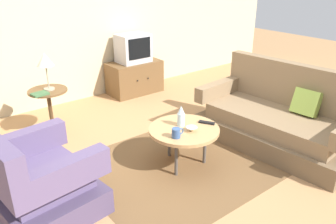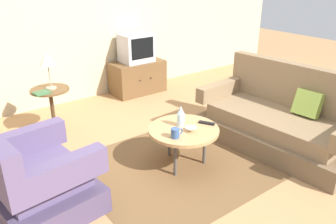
% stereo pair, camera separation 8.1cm
% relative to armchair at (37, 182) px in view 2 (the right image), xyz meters
% --- Properties ---
extents(ground_plane, '(16.00, 16.00, 0.00)m').
position_rel_armchair_xyz_m(ground_plane, '(1.38, -0.11, -0.31)').
color(ground_plane, '#AD7F51').
extents(back_wall, '(9.00, 0.12, 2.70)m').
position_rel_armchair_xyz_m(back_wall, '(1.38, 2.49, 1.04)').
color(back_wall, '#CCB78E').
rests_on(back_wall, ground).
extents(area_rug, '(2.17, 1.77, 0.00)m').
position_rel_armchair_xyz_m(area_rug, '(1.52, -0.15, -0.31)').
color(area_rug, brown).
rests_on(area_rug, ground).
extents(armchair, '(0.91, 0.95, 0.87)m').
position_rel_armchair_xyz_m(armchair, '(0.00, 0.00, 0.00)').
color(armchair, '#4B3E5C').
rests_on(armchair, ground).
extents(couch, '(1.04, 1.92, 0.96)m').
position_rel_armchair_xyz_m(couch, '(2.74, -0.49, -0.01)').
color(couch, brown).
rests_on(couch, ground).
extents(coffee_table, '(0.76, 0.76, 0.44)m').
position_rel_armchair_xyz_m(coffee_table, '(1.52, -0.15, 0.10)').
color(coffee_table, tan).
rests_on(coffee_table, ground).
extents(side_table, '(0.48, 0.48, 0.60)m').
position_rel_armchair_xyz_m(side_table, '(0.67, 1.50, 0.12)').
color(side_table, brown).
rests_on(side_table, ground).
extents(tv_stand, '(0.89, 0.52, 0.54)m').
position_rel_armchair_xyz_m(tv_stand, '(2.37, 2.14, -0.04)').
color(tv_stand, brown).
rests_on(tv_stand, ground).
extents(television, '(0.52, 0.40, 0.46)m').
position_rel_armchair_xyz_m(television, '(2.37, 2.15, 0.47)').
color(television, '#B7B7BC').
rests_on(television, tv_stand).
extents(table_lamp, '(0.20, 0.20, 0.47)m').
position_rel_armchair_xyz_m(table_lamp, '(0.69, 1.49, 0.66)').
color(table_lamp, '#9E937A').
rests_on(table_lamp, side_table).
extents(vase, '(0.08, 0.08, 0.23)m').
position_rel_armchair_xyz_m(vase, '(1.53, -0.07, 0.24)').
color(vase, silver).
rests_on(vase, coffee_table).
extents(mug, '(0.14, 0.09, 0.10)m').
position_rel_armchair_xyz_m(mug, '(1.32, -0.26, 0.18)').
color(mug, '#335184').
rests_on(mug, coffee_table).
extents(bowl, '(0.12, 0.12, 0.05)m').
position_rel_armchair_xyz_m(bowl, '(1.53, -0.25, 0.16)').
color(bowl, silver).
rests_on(bowl, coffee_table).
extents(tv_remote_dark, '(0.13, 0.17, 0.02)m').
position_rel_armchair_xyz_m(tv_remote_dark, '(1.79, -0.21, 0.14)').
color(tv_remote_dark, black).
rests_on(tv_remote_dark, coffee_table).
extents(book, '(0.20, 0.17, 0.02)m').
position_rel_armchair_xyz_m(book, '(0.53, 1.37, 0.30)').
color(book, '#3D663D').
rests_on(book, side_table).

